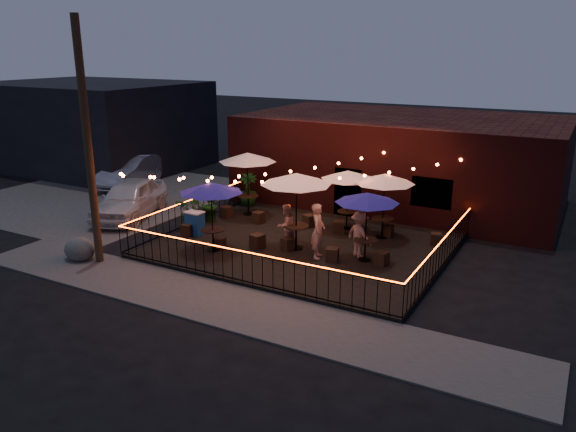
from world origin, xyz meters
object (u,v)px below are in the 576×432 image
object	(u,v)px
utility_pole	(88,145)
cafe_table_0	(211,189)
cafe_table_4	(367,199)
cafe_table_1	(247,158)
cafe_table_2	(296,180)
cooler	(195,223)
cafe_table_3	(348,176)
boulder	(80,250)
cafe_table_5	(385,180)

from	to	relation	value
utility_pole	cafe_table_0	distance (m)	4.17
utility_pole	cafe_table_4	world-z (taller)	utility_pole
utility_pole	cafe_table_1	xyz separation A→B (m)	(1.60, 6.85, -1.42)
cafe_table_0	cafe_table_2	size ratio (longest dim) A/B	1.02
cafe_table_0	cafe_table_1	distance (m)	4.53
utility_pole	cooler	world-z (taller)	utility_pole
cafe_table_2	cooler	distance (m)	4.63
cafe_table_0	cafe_table_3	size ratio (longest dim) A/B	1.17
cafe_table_3	cafe_table_4	xyz separation A→B (m)	(1.88, -2.85, 0.01)
cafe_table_2	boulder	distance (m)	7.78
cafe_table_2	cafe_table_4	distance (m)	2.58
cafe_table_3	cafe_table_4	world-z (taller)	cafe_table_4
cafe_table_2	cafe_table_4	world-z (taller)	cafe_table_2
utility_pole	cafe_table_4	xyz separation A→B (m)	(7.95, 4.18, -1.71)
utility_pole	cafe_table_0	size ratio (longest dim) A/B	2.72
cafe_table_2	cooler	bearing A→B (deg)	-173.55
cafe_table_2	cafe_table_5	size ratio (longest dim) A/B	1.04
utility_pole	cafe_table_2	distance (m)	6.88
cafe_table_0	cooler	bearing A→B (deg)	146.67
cafe_table_5	cooler	size ratio (longest dim) A/B	3.09
utility_pole	cafe_table_5	xyz separation A→B (m)	(7.65, 6.69, -1.62)
cooler	cafe_table_5	bearing A→B (deg)	27.94
utility_pole	cafe_table_1	bearing A→B (deg)	76.84
cafe_table_1	cafe_table_4	world-z (taller)	cafe_table_1
utility_pole	cafe_table_2	world-z (taller)	utility_pole
cafe_table_1	cafe_table_5	xyz separation A→B (m)	(6.05, -0.15, -0.20)
cafe_table_1	boulder	world-z (taller)	cafe_table_1
cafe_table_1	cafe_table_2	size ratio (longest dim) A/B	1.05
cafe_table_1	cafe_table_3	world-z (taller)	cafe_table_1
cafe_table_3	cafe_table_0	bearing A→B (deg)	-125.00
cafe_table_1	cafe_table_3	distance (m)	4.48
cafe_table_1	boulder	size ratio (longest dim) A/B	3.05
cafe_table_0	boulder	distance (m)	4.95
cafe_table_4	cafe_table_5	world-z (taller)	cafe_table_5
cafe_table_4	cafe_table_5	bearing A→B (deg)	96.78
cafe_table_2	boulder	bearing A→B (deg)	-145.32
cafe_table_5	boulder	size ratio (longest dim) A/B	2.80
cafe_table_0	cafe_table_3	distance (m)	5.51
cafe_table_4	cafe_table_5	xyz separation A→B (m)	(-0.30, 2.51, 0.09)
cafe_table_3	cafe_table_2	bearing A→B (deg)	-102.81
cafe_table_1	boulder	bearing A→B (deg)	-108.38
cafe_table_5	cafe_table_2	bearing A→B (deg)	-130.59
boulder	cafe_table_2	bearing A→B (deg)	34.68
cafe_table_1	cafe_table_0	bearing A→B (deg)	-73.18
cafe_table_3	boulder	world-z (taller)	cafe_table_3
cafe_table_3	cafe_table_5	distance (m)	1.62
cafe_table_3	cafe_table_4	distance (m)	3.41
cafe_table_1	cafe_table_5	distance (m)	6.05
cafe_table_0	cafe_table_5	distance (m)	6.31
utility_pole	cafe_table_0	xyz separation A→B (m)	(2.91, 2.52, -1.62)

